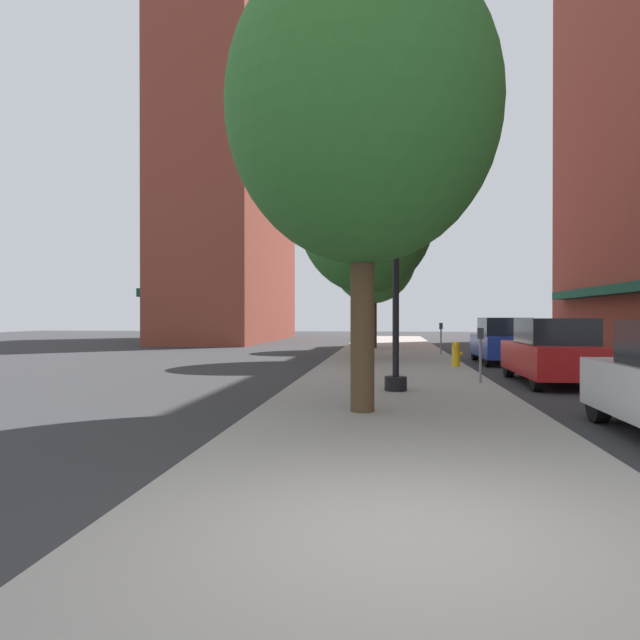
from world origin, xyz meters
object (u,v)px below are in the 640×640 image
lamppost (396,246)px  tree_far (366,215)px  fire_hydrant (456,354)px  parking_meter_near (480,348)px  tree_mid (362,107)px  tree_near (373,253)px  car_red (554,352)px  car_blue (503,341)px  parking_meter_far (441,334)px

lamppost → tree_far: 9.80m
fire_hydrant → parking_meter_near: size_ratio=0.60×
parking_meter_near → tree_mid: 6.82m
lamppost → tree_near: 17.26m
lamppost → car_red: 5.40m
fire_hydrant → parking_meter_near: parking_meter_near is taller
tree_near → tree_mid: size_ratio=0.94×
tree_near → car_blue: tree_near is taller
parking_meter_far → tree_mid: (-2.62, -15.47, 4.25)m
car_blue → tree_mid: bearing=-108.9°
car_blue → tree_far: bearing=-179.4°
lamppost → tree_near: (-0.92, 17.15, 1.66)m
tree_near → parking_meter_near: bearing=-79.2°
tree_mid → car_blue: (4.57, 12.29, -4.39)m
lamppost → tree_mid: (-0.59, -2.90, 2.00)m
lamppost → car_red: (3.98, 2.75, -2.39)m
fire_hydrant → tree_near: (-2.90, 10.63, 4.34)m
car_red → tree_mid: bearing=-128.9°
tree_near → tree_far: tree_far is taller
tree_far → car_red: tree_far is taller
tree_mid → car_red: size_ratio=1.80×
fire_hydrant → parking_meter_far: parking_meter_far is taller
car_red → lamppost: bearing=-145.3°
lamppost → tree_far: size_ratio=0.71×
lamppost → tree_mid: 3.57m
tree_far → car_blue: 6.81m
lamppost → parking_meter_far: 12.93m
tree_far → car_blue: bearing=-0.9°
parking_meter_near → car_blue: bearing=75.7°
tree_mid → parking_meter_near: bearing=60.6°
lamppost → car_red: lamppost is taller
lamppost → car_red: bearing=34.7°
parking_meter_near → tree_near: (-2.95, 15.41, 3.92)m
parking_meter_near → car_red: size_ratio=0.30×
fire_hydrant → tree_near: size_ratio=0.11×
fire_hydrant → car_blue: car_blue is taller
tree_mid → tree_far: size_ratio=0.93×
lamppost → fire_hydrant: 7.32m
parking_meter_far → car_blue: (1.95, -3.17, -0.14)m
fire_hydrant → car_red: size_ratio=0.18×
parking_meter_near → tree_mid: tree_mid is taller
lamppost → parking_meter_near: bearing=40.7°
fire_hydrant → tree_far: size_ratio=0.10×
tree_near → car_red: tree_near is taller
fire_hydrant → tree_far: tree_far is taller
parking_meter_near → parking_meter_far: (0.00, 10.83, 0.00)m
parking_meter_far → car_blue: 3.73m
tree_near → car_red: bearing=-71.2°
fire_hydrant → tree_far: (-2.96, 2.96, 4.95)m
car_red → car_blue: bearing=90.1°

